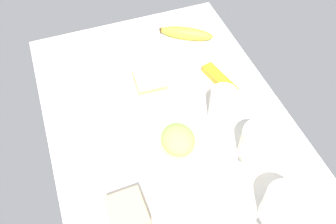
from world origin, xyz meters
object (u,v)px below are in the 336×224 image
object	(u,v)px
sandwich_side	(127,213)
snack_bar	(219,79)
plate_of_food	(178,142)
coffee_mug_black	(259,143)
spoon	(93,110)
glass_of_milk	(222,106)
sandwich_main	(149,79)
banana	(186,33)
coffee_mug_milky	(284,208)

from	to	relation	value
sandwich_side	snack_bar	size ratio (longest dim) A/B	0.71
plate_of_food	coffee_mug_black	xyz separation A→B (cm)	(-8.93, -17.85, 2.71)
spoon	snack_bar	bearing A→B (deg)	-92.98
sandwich_side	glass_of_milk	bearing A→B (deg)	-59.32
sandwich_main	banana	distance (cm)	23.57
sandwich_main	plate_of_food	bearing A→B (deg)	-179.59
coffee_mug_milky	spoon	xyz separation A→B (cm)	(44.26, 32.85, -4.23)
glass_of_milk	snack_bar	size ratio (longest dim) A/B	0.79
sandwich_main	sandwich_side	xyz separation A→B (cm)	(-36.92, 17.20, 0.00)
sandwich_main	snack_bar	bearing A→B (deg)	-106.78
coffee_mug_milky	sandwich_main	distance (cm)	50.55
sandwich_main	sandwich_side	bearing A→B (deg)	155.01
coffee_mug_black	banana	bearing A→B (deg)	0.36
plate_of_food	coffee_mug_milky	world-z (taller)	coffee_mug_milky
plate_of_food	glass_of_milk	world-z (taller)	glass_of_milk
sandwich_main	glass_of_milk	world-z (taller)	glass_of_milk
glass_of_milk	banana	world-z (taller)	glass_of_milk
banana	spoon	distance (cm)	40.69
spoon	snack_bar	distance (cm)	37.70
plate_of_food	snack_bar	bearing A→B (deg)	-49.16
coffee_mug_black	spoon	size ratio (longest dim) A/B	0.89
glass_of_milk	banana	distance (cm)	33.99
plate_of_food	coffee_mug_black	world-z (taller)	coffee_mug_black
coffee_mug_milky	glass_of_milk	size ratio (longest dim) A/B	1.10
plate_of_food	glass_of_milk	size ratio (longest dim) A/B	1.76
coffee_mug_milky	sandwich_side	size ratio (longest dim) A/B	1.23
sandwich_main	sandwich_side	world-z (taller)	same
glass_of_milk	sandwich_main	bearing A→B (deg)	38.34
coffee_mug_black	coffee_mug_milky	size ratio (longest dim) A/B	0.99
coffee_mug_black	sandwich_side	bearing A→B (deg)	98.31
glass_of_milk	plate_of_food	bearing A→B (deg)	108.14
banana	spoon	size ratio (longest dim) A/B	1.33
coffee_mug_milky	glass_of_milk	world-z (taller)	glass_of_milk
plate_of_food	glass_of_milk	distance (cm)	15.23
coffee_mug_black	spoon	world-z (taller)	coffee_mug_black
glass_of_milk	snack_bar	world-z (taller)	glass_of_milk
sandwich_side	banana	xyz separation A→B (cm)	(52.46, -34.92, -0.17)
coffee_mug_milky	spoon	distance (cm)	55.28
banana	spoon	bearing A→B (deg)	118.70
plate_of_food	spoon	size ratio (longest dim) A/B	1.43
sandwich_main	snack_bar	distance (cm)	20.62
coffee_mug_black	sandwich_side	size ratio (longest dim) A/B	1.22
plate_of_food	banana	distance (cm)	42.20
coffee_mug_black	snack_bar	bearing A→B (deg)	-3.75
plate_of_food	snack_bar	world-z (taller)	plate_of_food
plate_of_food	snack_bar	xyz separation A→B (cm)	(16.90, -19.54, -0.83)
plate_of_food	coffee_mug_black	bearing A→B (deg)	-116.58
plate_of_food	spoon	world-z (taller)	plate_of_food
spoon	plate_of_food	bearing A→B (deg)	-136.17
coffee_mug_black	glass_of_milk	size ratio (longest dim) A/B	1.09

